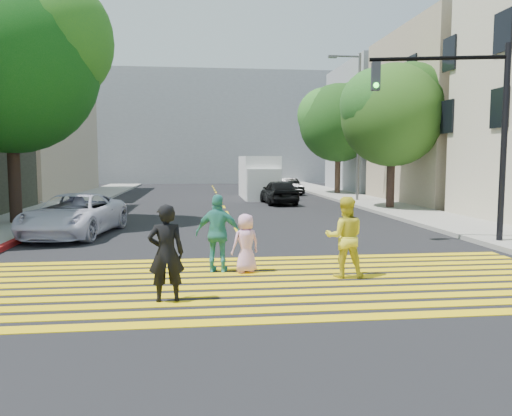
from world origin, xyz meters
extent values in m
plane|color=black|center=(0.00, 0.00, 0.00)|extent=(120.00, 120.00, 0.00)
cube|color=gray|center=(-8.50, 22.00, 0.07)|extent=(3.00, 40.00, 0.15)
cube|color=gray|center=(8.50, 15.00, 0.07)|extent=(3.00, 60.00, 0.15)
cube|color=maroon|center=(-6.90, 6.00, 0.08)|extent=(0.20, 8.00, 0.16)
cube|color=yellow|center=(0.00, -1.20, 0.01)|extent=(13.40, 0.35, 0.01)
cube|color=yellow|center=(0.00, -0.65, 0.01)|extent=(13.40, 0.35, 0.01)
cube|color=yellow|center=(0.00, -0.10, 0.01)|extent=(13.40, 0.35, 0.01)
cube|color=yellow|center=(0.00, 0.45, 0.01)|extent=(13.40, 0.35, 0.01)
cube|color=yellow|center=(0.00, 1.00, 0.01)|extent=(13.40, 0.35, 0.01)
cube|color=yellow|center=(0.00, 1.55, 0.01)|extent=(13.40, 0.35, 0.01)
cube|color=yellow|center=(0.00, 2.10, 0.01)|extent=(13.40, 0.35, 0.01)
cube|color=yellow|center=(0.00, 2.65, 0.01)|extent=(13.40, 0.35, 0.01)
cube|color=yellow|center=(0.00, 3.20, 0.01)|extent=(13.40, 0.35, 0.01)
cube|color=yellow|center=(0.00, 3.75, 0.01)|extent=(13.40, 0.35, 0.01)
cube|color=yellow|center=(0.00, 6.00, 0.01)|extent=(0.12, 1.40, 0.01)
cube|color=yellow|center=(0.00, 9.00, 0.01)|extent=(0.12, 1.40, 0.01)
cube|color=yellow|center=(0.00, 12.00, 0.01)|extent=(0.12, 1.40, 0.01)
cube|color=yellow|center=(0.00, 15.00, 0.01)|extent=(0.12, 1.40, 0.01)
cube|color=yellow|center=(0.00, 18.00, 0.01)|extent=(0.12, 1.40, 0.01)
cube|color=yellow|center=(0.00, 21.00, 0.01)|extent=(0.12, 1.40, 0.01)
cube|color=yellow|center=(0.00, 24.00, 0.01)|extent=(0.12, 1.40, 0.01)
cube|color=yellow|center=(0.00, 27.00, 0.01)|extent=(0.12, 1.40, 0.01)
cube|color=yellow|center=(0.00, 30.00, 0.01)|extent=(0.12, 1.40, 0.01)
cube|color=yellow|center=(0.00, 33.00, 0.01)|extent=(0.12, 1.40, 0.01)
cube|color=yellow|center=(0.00, 36.00, 0.01)|extent=(0.12, 1.40, 0.01)
cube|color=yellow|center=(0.00, 39.00, 0.01)|extent=(0.12, 1.40, 0.01)
cube|color=tan|center=(15.00, 19.00, 5.00)|extent=(10.00, 10.00, 10.00)
cube|color=gray|center=(15.00, 30.00, 5.00)|extent=(10.00, 10.00, 10.00)
cube|color=gray|center=(0.00, 48.00, 6.00)|extent=(30.00, 8.00, 12.00)
cylinder|color=black|center=(-8.36, 11.18, 1.72)|extent=(0.50, 0.50, 3.44)
sphere|color=#09490E|center=(-8.36, 11.18, 6.10)|extent=(7.29, 7.29, 6.63)
sphere|color=#1E621F|center=(-7.01, 11.35, 7.09)|extent=(5.47, 5.47, 4.97)
cylinder|color=black|center=(8.31, 15.41, 1.36)|extent=(0.41, 0.41, 2.71)
sphere|color=#295F1B|center=(8.31, 15.41, 4.76)|extent=(5.24, 5.24, 5.11)
sphere|color=black|center=(9.34, 15.66, 5.52)|extent=(3.93, 3.93, 3.83)
sphere|color=#194411|center=(7.41, 15.25, 5.27)|extent=(3.67, 3.67, 3.58)
cylinder|color=#4B322A|center=(8.72, 26.52, 1.47)|extent=(0.53, 0.53, 2.94)
sphere|color=#103B12|center=(8.72, 26.52, 5.18)|extent=(7.24, 7.24, 5.60)
sphere|color=#14570B|center=(9.86, 26.38, 6.02)|extent=(5.43, 5.43, 4.20)
sphere|color=#196320|center=(7.74, 26.70, 5.74)|extent=(5.07, 5.07, 3.92)
imported|color=black|center=(-1.96, 0.10, 0.89)|extent=(0.68, 0.48, 1.78)
imported|color=yellow|center=(1.78, 1.58, 0.88)|extent=(0.95, 0.79, 1.77)
imported|color=#E7A3CF|center=(-0.32, 2.24, 0.67)|extent=(0.77, 0.64, 1.35)
imported|color=teal|center=(-0.93, 2.37, 0.89)|extent=(1.11, 0.66, 1.78)
imported|color=silver|center=(-5.54, 8.44, 0.70)|extent=(3.06, 5.36, 1.41)
imported|color=black|center=(3.23, 19.36, 0.71)|extent=(1.86, 4.24, 1.42)
imported|color=gray|center=(3.66, 30.68, 0.64)|extent=(2.38, 4.65, 1.29)
imported|color=black|center=(5.20, 26.95, 0.60)|extent=(1.71, 3.75, 1.19)
cube|color=white|center=(2.63, 24.08, 1.38)|extent=(2.24, 5.55, 2.77)
cube|color=silver|center=(2.62, 21.64, 1.00)|extent=(2.11, 1.34, 1.99)
cylinder|color=black|center=(1.73, 22.09, 0.39)|extent=(0.28, 0.78, 0.78)
cylinder|color=black|center=(3.51, 22.08, 0.39)|extent=(0.28, 0.78, 0.78)
cylinder|color=black|center=(1.75, 26.08, 0.39)|extent=(0.28, 0.78, 0.78)
cylinder|color=black|center=(3.52, 26.07, 0.39)|extent=(0.28, 0.78, 0.78)
cylinder|color=black|center=(7.59, 4.98, 2.96)|extent=(0.21, 0.21, 5.92)
cylinder|color=black|center=(5.66, 5.42, 5.52)|extent=(3.87, 0.99, 0.12)
cube|color=#2A2C34|center=(3.93, 5.81, 5.03)|extent=(0.31, 0.31, 0.83)
sphere|color=green|center=(3.90, 5.68, 4.76)|extent=(0.19, 0.19, 0.16)
cylinder|color=#606060|center=(8.08, 19.97, 4.36)|extent=(0.16, 0.16, 8.72)
cylinder|color=slate|center=(7.20, 19.96, 8.53)|extent=(1.75, 0.13, 0.12)
cube|color=#575757|center=(6.43, 19.95, 8.48)|extent=(0.49, 0.22, 0.15)
camera|label=1|loc=(-1.38, -8.86, 2.57)|focal=35.00mm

